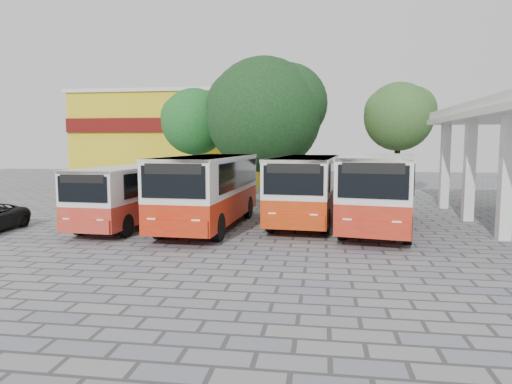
% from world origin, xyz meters
% --- Properties ---
extents(ground, '(90.00, 90.00, 0.00)m').
position_xyz_m(ground, '(0.00, 0.00, 0.00)').
color(ground, gray).
rests_on(ground, ground).
extents(shophouse_block, '(20.40, 10.40, 8.30)m').
position_xyz_m(shophouse_block, '(-11.00, 25.99, 4.16)').
color(shophouse_block, gold).
rests_on(shophouse_block, ground).
extents(bus_far_left, '(2.60, 7.38, 2.62)m').
position_xyz_m(bus_far_left, '(-7.26, 2.59, 1.52)').
color(bus_far_left, '#B72F1F').
rests_on(bus_far_left, ground).
extents(bus_centre_left, '(2.92, 8.61, 3.07)m').
position_xyz_m(bus_centre_left, '(-3.74, 2.76, 1.78)').
color(bus_centre_left, '#B62107').
rests_on(bus_centre_left, ground).
extents(bus_centre_right, '(3.19, 8.52, 3.01)m').
position_xyz_m(bus_centre_right, '(0.35, 4.62, 1.74)').
color(bus_centre_right, '#BA2F06').
rests_on(bus_centre_right, ground).
extents(bus_far_right, '(4.14, 9.01, 3.11)m').
position_xyz_m(bus_far_right, '(3.51, 3.44, 1.80)').
color(bus_far_right, '#B32411').
rests_on(bus_far_right, ground).
extents(tree_left, '(4.86, 4.63, 7.46)m').
position_xyz_m(tree_left, '(-7.76, 14.98, 5.29)').
color(tree_left, black).
rests_on(tree_left, ground).
extents(tree_middle, '(7.65, 7.28, 9.06)m').
position_xyz_m(tree_middle, '(-2.57, 12.79, 5.66)').
color(tree_middle, black).
rests_on(tree_middle, ground).
extents(tree_right, '(4.78, 4.56, 7.68)m').
position_xyz_m(tree_right, '(6.10, 15.56, 5.55)').
color(tree_right, '#311D10').
rests_on(tree_right, ground).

